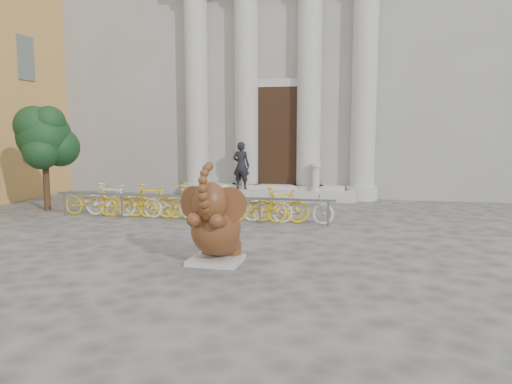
% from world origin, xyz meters
% --- Properties ---
extents(ground, '(80.00, 80.00, 0.00)m').
position_xyz_m(ground, '(0.00, 0.00, 0.00)').
color(ground, '#474442').
rests_on(ground, ground).
extents(classical_building, '(22.00, 10.70, 12.00)m').
position_xyz_m(classical_building, '(0.00, 14.93, 5.98)').
color(classical_building, gray).
rests_on(classical_building, ground).
extents(entrance_steps, '(6.00, 1.20, 0.36)m').
position_xyz_m(entrance_steps, '(0.00, 9.40, 0.18)').
color(entrance_steps, '#A8A59E').
rests_on(entrance_steps, ground).
extents(elephant_statue, '(1.33, 1.47, 1.98)m').
position_xyz_m(elephant_statue, '(0.49, 0.07, 0.72)').
color(elephant_statue, '#A8A59E').
rests_on(elephant_statue, ground).
extents(bike_rack, '(8.30, 0.53, 1.00)m').
position_xyz_m(bike_rack, '(-1.58, 4.53, 0.50)').
color(bike_rack, slate).
rests_on(bike_rack, ground).
extents(tree, '(1.92, 1.75, 3.33)m').
position_xyz_m(tree, '(-6.63, 5.04, 2.32)').
color(tree, '#332114').
rests_on(tree, ground).
extents(pedestrian, '(0.70, 0.51, 1.78)m').
position_xyz_m(pedestrian, '(-1.25, 9.14, 1.25)').
color(pedestrian, black).
rests_on(pedestrian, entrance_steps).
extents(balustrade_post, '(0.41, 0.41, 1.00)m').
position_xyz_m(balustrade_post, '(1.54, 9.10, 0.82)').
color(balustrade_post, '#A8A59E').
rests_on(balustrade_post, entrance_steps).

